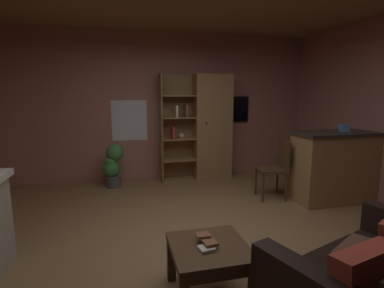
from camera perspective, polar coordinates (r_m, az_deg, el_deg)
name	(u,v)px	position (r m, az deg, el deg)	size (l,w,h in m)	color
floor	(201,246)	(3.41, 1.67, -19.03)	(5.80, 5.54, 0.02)	olive
wall_back	(163,107)	(5.74, -5.67, 7.08)	(5.92, 0.06, 2.73)	#AD7060
window_pane_back	(130,121)	(5.67, -11.90, 4.43)	(0.65, 0.01, 0.75)	white
bookshelf_cabinet	(208,128)	(5.68, 3.01, 3.17)	(1.34, 0.41, 1.97)	#997047
kitchen_bar_counter	(341,166)	(5.07, 26.73, -3.79)	(1.51, 0.61, 1.06)	#997047
tissue_box	(344,128)	(4.95, 27.21, 2.76)	(0.12, 0.12, 0.11)	#598CBF
coffee_table	(209,256)	(2.55, 3.33, -20.59)	(0.61, 0.62, 0.43)	#4C331E
table_book_0	(206,249)	(2.43, 2.80, -19.40)	(0.12, 0.10, 0.03)	beige
table_book_1	(210,243)	(2.46, 3.46, -18.39)	(0.10, 0.11, 0.02)	brown
table_book_2	(203,235)	(2.52, 2.14, -17.07)	(0.11, 0.09, 0.02)	brown
dining_chair	(276,165)	(4.80, 15.89, -3.89)	(0.48, 0.48, 0.92)	#4C331E
potted_floor_plant	(113,164)	(5.38, -14.96, -3.82)	(0.38, 0.31, 0.76)	#4C4C51
wall_mounted_tv	(227,109)	(5.99, 6.71, 6.64)	(0.89, 0.06, 0.50)	black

